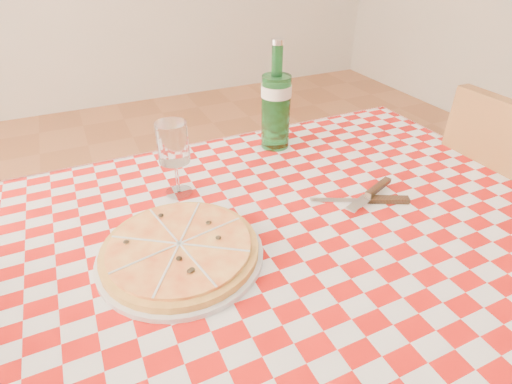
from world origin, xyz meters
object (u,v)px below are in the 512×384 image
Objects in this scene: chair_near at (509,236)px; water_bottle at (276,96)px; dining_table at (276,264)px; wine_glass at (175,160)px; pizza_plate at (180,249)px.

chair_near is 0.78m from water_bottle.
wine_glass is at bearing 123.99° from dining_table.
dining_table is 6.84× the size of wine_glass.
wine_glass reaches higher than dining_table.
pizza_plate is at bearing 176.27° from chair_near.
dining_table is 3.89× the size of pizza_plate.
water_bottle is (0.17, 0.34, 0.24)m from dining_table.
pizza_plate is 0.23m from wine_glass.
wine_glass reaches higher than chair_near.
chair_near is at bearing -35.61° from water_bottle.
chair_near is 3.01× the size of pizza_plate.
water_bottle reaches higher than wine_glass.
water_bottle reaches higher than dining_table.
water_bottle is at bearing 63.45° from dining_table.
water_bottle is 1.66× the size of wine_glass.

